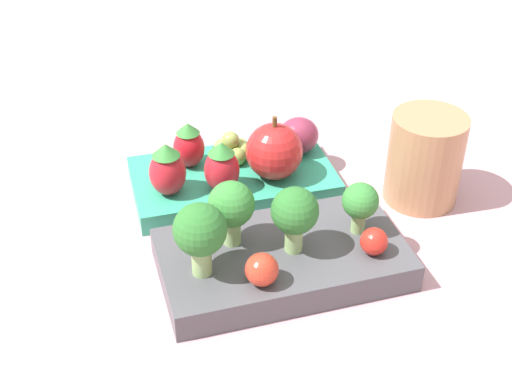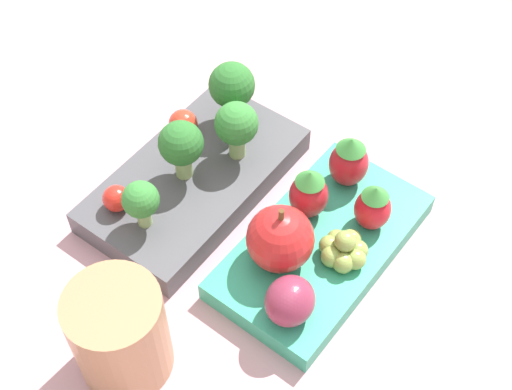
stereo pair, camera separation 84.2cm
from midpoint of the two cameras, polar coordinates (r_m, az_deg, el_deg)
ground_plane at (r=0.48m, az=-17.59°, el=-39.32°), size 4.00×4.00×0.00m
bento_box_savoury at (r=0.45m, az=-17.45°, el=-46.93°), size 0.21×0.12×0.03m
bento_box_fruit at (r=0.49m, az=-18.14°, el=-31.93°), size 0.20×0.12×0.02m
broccoli_floret_0 at (r=0.42m, az=-32.63°, el=-46.83°), size 0.04×0.04×0.06m
broccoli_floret_1 at (r=0.40m, az=-16.94°, el=-46.34°), size 0.04×0.04×0.06m
broccoli_floret_2 at (r=0.40m, az=-4.99°, el=-44.19°), size 0.03×0.03×0.05m
broccoli_floret_3 at (r=0.42m, az=-25.68°, el=-43.29°), size 0.04×0.04×0.06m
cherry_tomato_0 at (r=0.42m, az=-3.29°, el=-48.50°), size 0.02×0.02×0.02m
cherry_tomato_1 at (r=0.43m, az=-23.47°, el=-51.12°), size 0.03×0.03×0.03m
apple at (r=0.45m, az=-14.35°, el=-31.70°), size 0.05×0.05×0.06m
strawberry_0 at (r=0.47m, az=-28.96°, el=-32.58°), size 0.03×0.03×0.05m
strawberry_1 at (r=0.45m, az=-22.09°, el=-33.44°), size 0.03×0.03×0.05m
strawberry_2 at (r=0.48m, az=-24.50°, el=-28.23°), size 0.03×0.03×0.05m
plum at (r=0.47m, az=-9.59°, el=-27.58°), size 0.04×0.04×0.04m
grape_cluster at (r=0.48m, az=-18.71°, el=-28.56°), size 0.04×0.04×0.03m
drinking_cup at (r=0.44m, az=7.22°, el=-33.33°), size 0.07×0.07×0.09m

